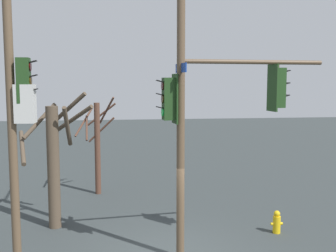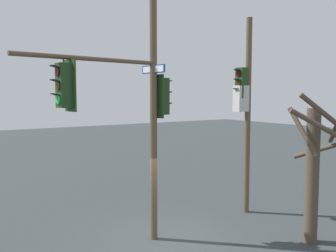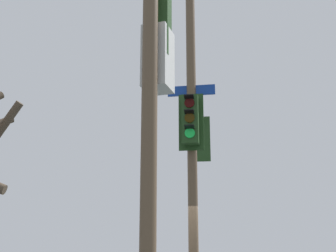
{
  "view_description": "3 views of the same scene",
  "coord_description": "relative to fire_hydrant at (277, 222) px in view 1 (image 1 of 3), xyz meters",
  "views": [
    {
      "loc": [
        -1.5,
        -10.86,
        4.83
      ],
      "look_at": [
        -0.12,
        -0.2,
        3.63
      ],
      "focal_mm": 43.81,
      "sensor_mm": 36.0,
      "label": 1
    },
    {
      "loc": [
        5.95,
        8.98,
        4.39
      ],
      "look_at": [
        -0.03,
        0.18,
        3.49
      ],
      "focal_mm": 39.0,
      "sensor_mm": 36.0,
      "label": 2
    },
    {
      "loc": [
        -9.65,
        -2.13,
        1.58
      ],
      "look_at": [
        -0.24,
        0.21,
        4.21
      ],
      "focal_mm": 49.02,
      "sensor_mm": 36.0,
      "label": 3
    }
  ],
  "objects": [
    {
      "name": "bare_tree_behind_pole",
      "position": [
        -7.06,
        1.5,
        1.96
      ],
      "size": [
        2.53,
        2.51,
        4.46
      ],
      "color": "#4F4032",
      "rests_on": "ground"
    },
    {
      "name": "fire_hydrant",
      "position": [
        0.0,
        0.0,
        0.0
      ],
      "size": [
        0.38,
        0.24,
        0.73
      ],
      "color": "yellow",
      "rests_on": "ground"
    },
    {
      "name": "secondary_pole_assembly",
      "position": [
        -7.41,
        -1.66,
        3.67
      ],
      "size": [
        0.76,
        0.4,
        7.18
      ],
      "rotation": [
        0.0,
        0.0,
        -0.06
      ],
      "color": "brown",
      "rests_on": "ground"
    },
    {
      "name": "main_signal_pole_assembly",
      "position": [
        -2.79,
        -1.21,
        4.83
      ],
      "size": [
        4.73,
        3.26,
        9.95
      ],
      "rotation": [
        0.0,
        0.0,
        0.1
      ],
      "color": "brown",
      "rests_on": "ground"
    },
    {
      "name": "bare_tree_across_street",
      "position": [
        -5.82,
        5.43,
        1.83
      ],
      "size": [
        1.75,
        1.42,
        4.15
      ],
      "color": "#533427",
      "rests_on": "ground"
    }
  ]
}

